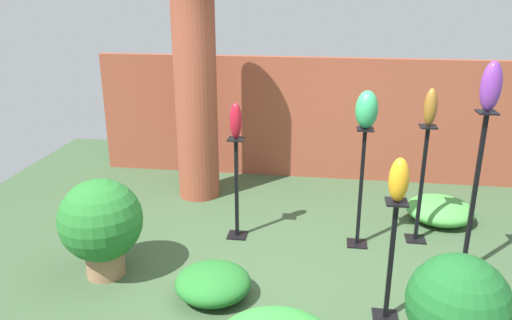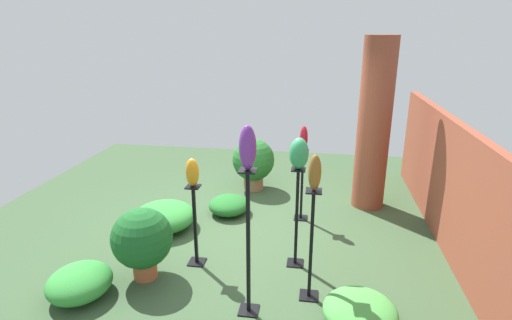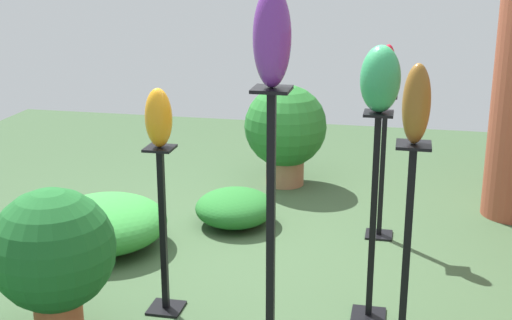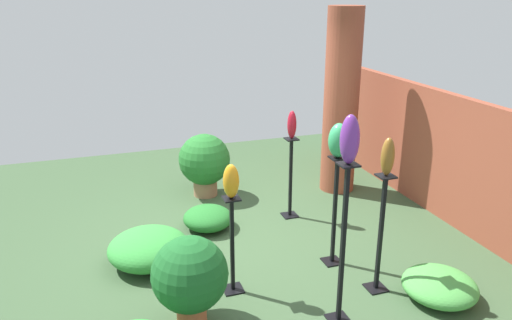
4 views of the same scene
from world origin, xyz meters
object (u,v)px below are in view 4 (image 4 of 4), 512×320
(brick_pillar, at_px, (341,102))
(art_vase_amber, at_px, (231,181))
(pedestal_ruby, at_px, (290,182))
(art_vase_ruby, at_px, (292,125))
(pedestal_jade, at_px, (334,216))
(art_vase_jade, at_px, (339,140))
(pedestal_amber, at_px, (232,250))
(potted_plant_walkway_edge, at_px, (204,161))
(potted_plant_front_left, at_px, (190,276))
(art_vase_bronze, at_px, (388,157))
(art_vase_violet, at_px, (350,139))
(pedestal_violet, at_px, (342,252))
(pedestal_bronze, at_px, (380,239))

(brick_pillar, height_order, art_vase_amber, brick_pillar)
(pedestal_ruby, height_order, art_vase_ruby, art_vase_ruby)
(pedestal_jade, bearing_deg, art_vase_ruby, 179.87)
(art_vase_jade, bearing_deg, pedestal_amber, -81.97)
(potted_plant_walkway_edge, bearing_deg, potted_plant_front_left, -15.50)
(art_vase_bronze, xyz_separation_m, potted_plant_front_left, (-0.06, -1.89, -0.93))
(pedestal_amber, height_order, potted_plant_walkway_edge, pedestal_amber)
(art_vase_violet, bearing_deg, brick_pillar, 153.07)
(pedestal_violet, height_order, potted_plant_walkway_edge, pedestal_violet)
(brick_pillar, relative_size, pedestal_amber, 2.62)
(pedestal_bronze, relative_size, art_vase_ruby, 3.43)
(pedestal_ruby, bearing_deg, brick_pillar, 122.94)
(pedestal_ruby, height_order, art_vase_bronze, art_vase_bronze)
(art_vase_amber, bearing_deg, brick_pillar, 133.05)
(art_vase_bronze, distance_m, art_vase_violet, 0.76)
(pedestal_jade, relative_size, art_vase_jade, 3.40)
(pedestal_bronze, bearing_deg, pedestal_violet, -60.93)
(brick_pillar, relative_size, pedestal_bronze, 2.16)
(art_vase_amber, distance_m, potted_plant_walkway_edge, 2.59)
(pedestal_amber, bearing_deg, art_vase_ruby, 139.78)
(pedestal_ruby, distance_m, art_vase_ruby, 0.77)
(pedestal_bronze, distance_m, pedestal_violet, 0.70)
(pedestal_amber, height_order, pedestal_bronze, pedestal_bronze)
(art_vase_jade, relative_size, potted_plant_walkway_edge, 0.40)
(pedestal_amber, distance_m, art_vase_amber, 0.72)
(pedestal_ruby, bearing_deg, potted_plant_front_left, -43.31)
(art_vase_bronze, bearing_deg, pedestal_jade, -162.96)
(art_vase_bronze, bearing_deg, pedestal_ruby, -174.35)
(art_vase_amber, distance_m, art_vase_bronze, 1.47)
(brick_pillar, bearing_deg, potted_plant_walkway_edge, -101.19)
(pedestal_jade, height_order, art_vase_violet, art_vase_violet)
(brick_pillar, xyz_separation_m, art_vase_violet, (2.87, -1.46, 0.41))
(potted_plant_front_left, bearing_deg, pedestal_amber, 127.54)
(potted_plant_walkway_edge, bearing_deg, pedestal_ruby, 40.45)
(pedestal_amber, height_order, art_vase_amber, art_vase_amber)
(art_vase_amber, height_order, art_vase_ruby, art_vase_ruby)
(pedestal_violet, bearing_deg, art_vase_amber, -134.56)
(brick_pillar, distance_m, pedestal_bronze, 2.79)
(pedestal_bronze, height_order, art_vase_jade, art_vase_jade)
(art_vase_ruby, relative_size, art_vase_bronze, 0.98)
(pedestal_violet, distance_m, potted_plant_walkway_edge, 3.30)
(pedestal_ruby, height_order, potted_plant_walkway_edge, pedestal_ruby)
(art_vase_jade, distance_m, potted_plant_front_left, 2.01)
(art_vase_jade, relative_size, potted_plant_front_left, 0.43)
(potted_plant_walkway_edge, xyz_separation_m, potted_plant_front_left, (2.87, -0.80, -0.03))
(art_vase_amber, relative_size, potted_plant_front_left, 0.39)
(art_vase_ruby, relative_size, art_vase_jade, 0.99)
(pedestal_jade, bearing_deg, art_vase_bronze, 17.04)
(art_vase_amber, xyz_separation_m, potted_plant_front_left, (0.38, -0.50, -0.70))
(pedestal_amber, bearing_deg, potted_plant_front_left, -52.46)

